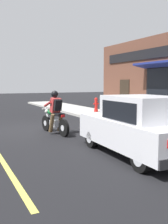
% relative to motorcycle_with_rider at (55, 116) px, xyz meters
% --- Properties ---
extents(ground_plane, '(80.00, 80.00, 0.00)m').
position_rel_motorcycle_with_rider_xyz_m(ground_plane, '(-0.56, 1.26, -0.68)').
color(ground_plane, black).
extents(sidewalk_curb, '(2.60, 22.00, 0.14)m').
position_rel_motorcycle_with_rider_xyz_m(sidewalk_curb, '(4.16, 4.26, -0.61)').
color(sidewalk_curb, '#ADAAA3').
rests_on(sidewalk_curb, ground).
extents(storefront_building, '(1.25, 10.63, 4.20)m').
position_rel_motorcycle_with_rider_xyz_m(storefront_building, '(5.69, 0.30, 1.43)').
color(storefront_building, brown).
rests_on(storefront_building, ground).
extents(motorcycle_with_rider, '(0.64, 2.02, 1.62)m').
position_rel_motorcycle_with_rider_xyz_m(motorcycle_with_rider, '(0.00, 0.00, 0.00)').
color(motorcycle_with_rider, black).
rests_on(motorcycle_with_rider, ground).
extents(car_hatchback, '(1.78, 3.84, 1.57)m').
position_rel_motorcycle_with_rider_xyz_m(car_hatchback, '(0.92, -3.78, 0.09)').
color(car_hatchback, black).
rests_on(car_hatchback, ground).
extents(trash_bin, '(0.56, 0.56, 0.98)m').
position_rel_motorcycle_with_rider_xyz_m(trash_bin, '(3.53, 1.85, -0.04)').
color(trash_bin, '#514C47').
rests_on(trash_bin, sidewalk_curb).
extents(fire_hydrant, '(0.36, 0.24, 0.88)m').
position_rel_motorcycle_with_rider_xyz_m(fire_hydrant, '(4.47, 4.87, -0.11)').
color(fire_hydrant, red).
rests_on(fire_hydrant, sidewalk_curb).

